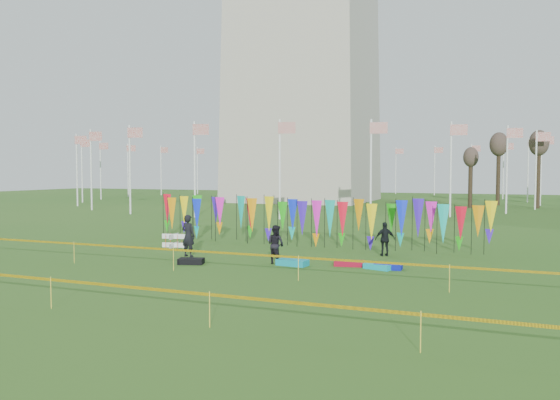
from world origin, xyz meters
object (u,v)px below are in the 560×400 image
at_px(box_kite, 174,241).
at_px(kite_bag_turquoise, 292,262).
at_px(person_mid, 276,244).
at_px(kite_bag_black, 191,261).
at_px(kite_bag_blue, 388,266).
at_px(kite_bag_red, 349,263).
at_px(kite_bag_teal, 378,267).
at_px(person_right, 385,239).
at_px(person_left, 188,236).

bearing_deg(box_kite, kite_bag_turquoise, -19.91).
xyz_separation_m(person_mid, kite_bag_black, (-3.24, -1.36, -0.69)).
distance_m(kite_bag_blue, kite_bag_red, 1.60).
relative_size(person_mid, kite_bag_teal, 1.50).
relative_size(person_right, kite_bag_teal, 1.43).
bearing_deg(kite_bag_teal, person_left, 179.91).
bearing_deg(box_kite, kite_bag_teal, -11.58).
height_order(kite_bag_turquoise, kite_bag_teal, kite_bag_turquoise).
height_order(box_kite, kite_bag_turquoise, box_kite).
bearing_deg(kite_bag_blue, kite_bag_teal, -154.89).
xyz_separation_m(person_left, kite_bag_red, (7.38, 0.27, -0.84)).
bearing_deg(kite_bag_red, kite_bag_black, -162.61).
bearing_deg(person_left, box_kite, -35.43).
distance_m(person_right, kite_bag_teal, 3.54).
bearing_deg(kite_bag_blue, person_left, -178.98).
bearing_deg(person_right, person_mid, 20.37).
relative_size(person_left, kite_bag_red, 1.56).
xyz_separation_m(person_right, kite_bag_black, (-7.07, -5.12, -0.65)).
bearing_deg(kite_bag_black, person_mid, 22.77).
bearing_deg(box_kite, kite_bag_blue, -10.35).
bearing_deg(kite_bag_red, kite_bag_teal, -13.02).
xyz_separation_m(person_right, kite_bag_blue, (0.75, -3.28, -0.66)).
height_order(box_kite, kite_bag_black, box_kite).
bearing_deg(person_left, person_mid, -174.37).
xyz_separation_m(box_kite, person_left, (2.17, -2.20, 0.59)).
bearing_deg(person_mid, person_left, 17.14).
bearing_deg(kite_bag_teal, person_right, 96.34).
distance_m(box_kite, person_mid, 7.05).
distance_m(kite_bag_red, kite_bag_teal, 1.26).
relative_size(person_right, kite_bag_blue, 1.45).
bearing_deg(kite_bag_turquoise, person_left, 174.80).
xyz_separation_m(kite_bag_turquoise, kite_bag_teal, (3.42, 0.46, -0.02)).
bearing_deg(person_right, kite_bag_red, 51.07).
relative_size(person_right, kite_bag_turquoise, 1.24).
distance_m(person_mid, kite_bag_teal, 4.29).
relative_size(box_kite, kite_bag_red, 0.58).
relative_size(person_left, kite_bag_teal, 1.76).
relative_size(person_right, kite_bag_black, 1.50).
xyz_separation_m(person_left, kite_bag_turquoise, (5.19, -0.47, -0.82)).
distance_m(person_right, kite_bag_black, 8.76).
xyz_separation_m(box_kite, person_right, (10.40, 1.24, 0.42)).
xyz_separation_m(person_mid, person_right, (3.83, 3.76, -0.04)).
height_order(person_left, person_mid, person_left).
relative_size(box_kite, person_right, 0.46).
bearing_deg(person_mid, kite_bag_black, 44.12).
xyz_separation_m(person_left, kite_bag_teal, (8.61, -0.01, -0.85)).
height_order(box_kite, kite_bag_blue, box_kite).
relative_size(box_kite, kite_bag_blue, 0.67).
bearing_deg(kite_bag_red, person_mid, -168.82).
relative_size(box_kite, kite_bag_black, 0.69).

